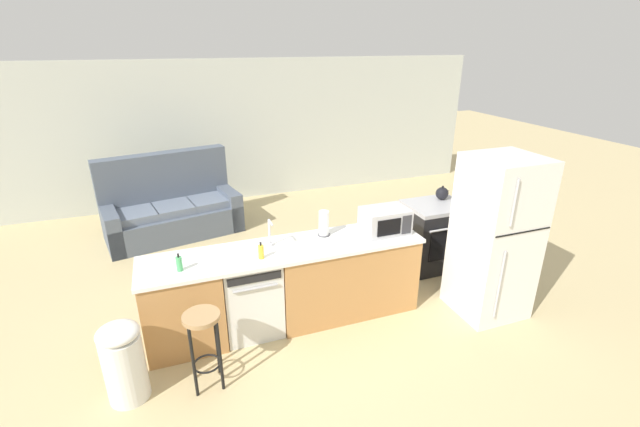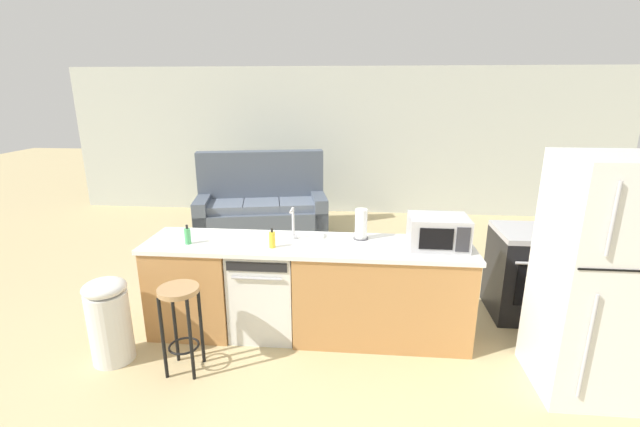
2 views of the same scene
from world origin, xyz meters
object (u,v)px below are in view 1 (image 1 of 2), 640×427
object	(u,v)px
dishwasher	(251,295)
stove_range	(433,235)
soap_bottle	(261,252)
trash_bin	(124,361)
refrigerator	(495,238)
paper_towel_roll	(324,224)
dish_soap_bottle	(179,264)
kettle	(442,193)
microwave	(385,221)
couch	(171,210)
bar_stool	(203,335)

from	to	relation	value
dishwasher	stove_range	xyz separation A→B (m)	(2.60, 0.55, 0.03)
soap_bottle	dishwasher	bearing A→B (deg)	129.04
dishwasher	trash_bin	distance (m)	1.33
refrigerator	paper_towel_roll	bearing A→B (deg)	157.66
dishwasher	paper_towel_roll	bearing A→B (deg)	10.26
refrigerator	trash_bin	world-z (taller)	refrigerator
dish_soap_bottle	kettle	world-z (taller)	kettle
microwave	paper_towel_roll	bearing A→B (deg)	166.40
refrigerator	kettle	distance (m)	1.24
dish_soap_bottle	kettle	distance (m)	3.51
refrigerator	microwave	distance (m)	1.20
microwave	dish_soap_bottle	xyz separation A→B (m)	(-2.19, -0.11, -0.07)
soap_bottle	kettle	bearing A→B (deg)	17.02
dishwasher	trash_bin	size ratio (longest dim) A/B	1.14
stove_range	dish_soap_bottle	xyz separation A→B (m)	(-3.26, -0.66, 0.52)
microwave	dish_soap_bottle	distance (m)	2.20
paper_towel_roll	couch	xyz separation A→B (m)	(-1.56, 2.74, -0.64)
refrigerator	bar_stool	bearing A→B (deg)	-178.09
dish_soap_bottle	bar_stool	size ratio (longest dim) A/B	0.24
dish_soap_bottle	couch	size ratio (longest dim) A/B	0.08
couch	microwave	bearing A→B (deg)	-52.57
dish_soap_bottle	trash_bin	bearing A→B (deg)	-139.71
bar_stool	trash_bin	distance (m)	0.69
dishwasher	trash_bin	bearing A→B (deg)	-154.46
dish_soap_bottle	trash_bin	xyz separation A→B (m)	(-0.55, -0.46, -0.59)
dishwasher	paper_towel_roll	xyz separation A→B (m)	(0.88, 0.16, 0.62)
microwave	bar_stool	bearing A→B (deg)	-162.54
microwave	dish_soap_bottle	world-z (taller)	microwave
soap_bottle	paper_towel_roll	bearing A→B (deg)	20.96
stove_range	bar_stool	xyz separation A→B (m)	(-3.14, -1.20, 0.08)
dish_soap_bottle	refrigerator	bearing A→B (deg)	-7.66
dish_soap_bottle	soap_bottle	bearing A→B (deg)	-1.76
microwave	couch	xyz separation A→B (m)	(-2.22, 2.90, -0.65)
kettle	trash_bin	xyz separation A→B (m)	(-3.97, -1.25, -0.61)
dishwasher	microwave	size ratio (longest dim) A/B	1.68
couch	dishwasher	bearing A→B (deg)	-76.74
dishwasher	soap_bottle	world-z (taller)	soap_bottle
kettle	stove_range	bearing A→B (deg)	-142.29
soap_bottle	dish_soap_bottle	bearing A→B (deg)	178.24
refrigerator	microwave	size ratio (longest dim) A/B	3.61
refrigerator	kettle	world-z (taller)	refrigerator
refrigerator	kettle	bearing A→B (deg)	82.17
refrigerator	dish_soap_bottle	xyz separation A→B (m)	(-3.26, 0.44, 0.07)
bar_stool	microwave	bearing A→B (deg)	17.46
stove_range	trash_bin	distance (m)	3.96
paper_towel_roll	bar_stool	xyz separation A→B (m)	(-1.41, -0.81, -0.50)
paper_towel_roll	microwave	bearing A→B (deg)	-13.60
paper_towel_roll	trash_bin	size ratio (longest dim) A/B	0.38
trash_bin	paper_towel_roll	bearing A→B (deg)	19.43
dishwasher	soap_bottle	size ratio (longest dim) A/B	4.77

